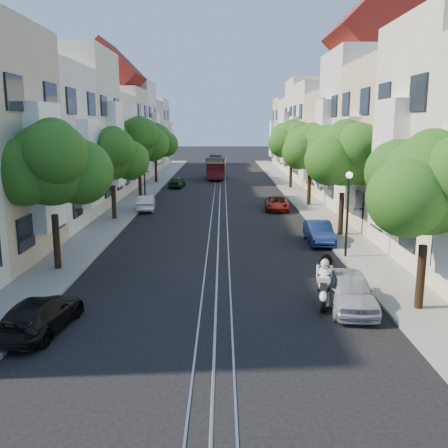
{
  "coord_description": "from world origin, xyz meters",
  "views": [
    {
      "loc": [
        0.25,
        -19.74,
        6.53
      ],
      "look_at": [
        0.32,
        4.79,
        1.58
      ],
      "focal_mm": 40.0,
      "sensor_mm": 36.0,
      "label": 1
    }
  ],
  "objects_px": {
    "tree_w_a": "(53,166)",
    "tree_e_b": "(345,156)",
    "tree_e_d": "(292,140)",
    "tree_w_b": "(113,156)",
    "lamp_west": "(144,169)",
    "tree_w_c": "(139,140)",
    "cable_car": "(216,165)",
    "lamp_east": "(348,201)",
    "parked_car_w_far": "(177,182)",
    "parked_car_e_mid": "(319,232)",
    "parked_car_w_near": "(40,315)",
    "tree_w_d": "(156,141)",
    "sportbike_rider": "(324,280)",
    "parked_car_e_far": "(277,203)",
    "tree_e_a": "(430,188)",
    "tree_e_c": "(311,148)",
    "parked_car_e_near": "(350,291)",
    "parked_car_w_mid": "(146,203)"
  },
  "relations": [
    {
      "from": "tree_w_a",
      "to": "tree_e_b",
      "type": "bearing_deg",
      "value": 25.92
    },
    {
      "from": "tree_e_d",
      "to": "tree_w_b",
      "type": "bearing_deg",
      "value": -130.27
    },
    {
      "from": "tree_e_b",
      "to": "lamp_west",
      "type": "xyz_separation_m",
      "value": [
        -13.56,
        13.02,
        -1.89
      ]
    },
    {
      "from": "tree_w_c",
      "to": "cable_car",
      "type": "height_order",
      "value": "tree_w_c"
    },
    {
      "from": "lamp_east",
      "to": "parked_car_w_far",
      "type": "distance_m",
      "value": 29.82
    },
    {
      "from": "parked_car_e_mid",
      "to": "parked_car_w_near",
      "type": "height_order",
      "value": "parked_car_e_mid"
    },
    {
      "from": "tree_e_d",
      "to": "tree_w_d",
      "type": "relative_size",
      "value": 1.05
    },
    {
      "from": "sportbike_rider",
      "to": "parked_car_e_far",
      "type": "xyz_separation_m",
      "value": [
        0.5,
        20.54,
        -0.47
      ]
    },
    {
      "from": "lamp_east",
      "to": "parked_car_w_far",
      "type": "bearing_deg",
      "value": 111.26
    },
    {
      "from": "tree_w_a",
      "to": "lamp_west",
      "type": "bearing_deg",
      "value": 87.6
    },
    {
      "from": "lamp_west",
      "to": "cable_car",
      "type": "bearing_deg",
      "value": 72.27
    },
    {
      "from": "tree_e_a",
      "to": "lamp_east",
      "type": "height_order",
      "value": "tree_e_a"
    },
    {
      "from": "tree_e_c",
      "to": "parked_car_e_far",
      "type": "relative_size",
      "value": 1.71
    },
    {
      "from": "parked_car_e_near",
      "to": "tree_w_d",
      "type": "bearing_deg",
      "value": 111.19
    },
    {
      "from": "lamp_east",
      "to": "tree_w_d",
      "type": "bearing_deg",
      "value": 112.8
    },
    {
      "from": "tree_e_c",
      "to": "tree_e_d",
      "type": "xyz_separation_m",
      "value": [
        0.0,
        11.0,
        0.27
      ]
    },
    {
      "from": "lamp_west",
      "to": "sportbike_rider",
      "type": "height_order",
      "value": "lamp_west"
    },
    {
      "from": "tree_e_a",
      "to": "sportbike_rider",
      "type": "relative_size",
      "value": 2.96
    },
    {
      "from": "tree_w_d",
      "to": "parked_car_e_far",
      "type": "height_order",
      "value": "tree_w_d"
    },
    {
      "from": "tree_w_b",
      "to": "parked_car_w_near",
      "type": "height_order",
      "value": "tree_w_b"
    },
    {
      "from": "tree_w_a",
      "to": "parked_car_w_mid",
      "type": "bearing_deg",
      "value": 84.47
    },
    {
      "from": "parked_car_e_near",
      "to": "parked_car_e_far",
      "type": "xyz_separation_m",
      "value": [
        -0.42,
        20.74,
        -0.13
      ]
    },
    {
      "from": "parked_car_e_mid",
      "to": "parked_car_w_mid",
      "type": "xyz_separation_m",
      "value": [
        -11.2,
        10.65,
        -0.02
      ]
    },
    {
      "from": "lamp_east",
      "to": "tree_w_b",
      "type": "bearing_deg",
      "value": 143.42
    },
    {
      "from": "lamp_east",
      "to": "lamp_west",
      "type": "distance_m",
      "value": 21.97
    },
    {
      "from": "tree_e_b",
      "to": "lamp_east",
      "type": "bearing_deg",
      "value": -100.93
    },
    {
      "from": "tree_w_a",
      "to": "cable_car",
      "type": "height_order",
      "value": "tree_w_a"
    },
    {
      "from": "tree_w_c",
      "to": "cable_car",
      "type": "bearing_deg",
      "value": 66.36
    },
    {
      "from": "tree_e_d",
      "to": "parked_car_w_mid",
      "type": "height_order",
      "value": "tree_e_d"
    },
    {
      "from": "tree_e_d",
      "to": "lamp_west",
      "type": "relative_size",
      "value": 1.65
    },
    {
      "from": "tree_e_d",
      "to": "parked_car_e_mid",
      "type": "bearing_deg",
      "value": -94.0
    },
    {
      "from": "tree_w_a",
      "to": "sportbike_rider",
      "type": "bearing_deg",
      "value": -22.22
    },
    {
      "from": "tree_e_d",
      "to": "parked_car_e_mid",
      "type": "xyz_separation_m",
      "value": [
        -1.66,
        -23.74,
        -4.26
      ]
    },
    {
      "from": "tree_e_c",
      "to": "parked_car_w_mid",
      "type": "distance_m",
      "value": 13.63
    },
    {
      "from": "tree_w_c",
      "to": "tree_w_a",
      "type": "bearing_deg",
      "value": -90.0
    },
    {
      "from": "parked_car_e_mid",
      "to": "parked_car_w_near",
      "type": "bearing_deg",
      "value": -132.73
    },
    {
      "from": "tree_e_a",
      "to": "lamp_east",
      "type": "relative_size",
      "value": 1.51
    },
    {
      "from": "tree_w_b",
      "to": "lamp_west",
      "type": "xyz_separation_m",
      "value": [
        0.84,
        8.02,
        -1.55
      ]
    },
    {
      "from": "tree_w_a",
      "to": "parked_car_e_mid",
      "type": "xyz_separation_m",
      "value": [
        12.74,
        5.26,
        -4.13
      ]
    },
    {
      "from": "parked_car_e_mid",
      "to": "parked_car_e_far",
      "type": "height_order",
      "value": "parked_car_e_mid"
    },
    {
      "from": "tree_w_c",
      "to": "sportbike_rider",
      "type": "height_order",
      "value": "tree_w_c"
    },
    {
      "from": "lamp_west",
      "to": "parked_car_w_far",
      "type": "height_order",
      "value": "lamp_west"
    },
    {
      "from": "tree_w_b",
      "to": "parked_car_w_near",
      "type": "bearing_deg",
      "value": -85.18
    },
    {
      "from": "tree_w_d",
      "to": "parked_car_w_mid",
      "type": "distance_m",
      "value": 18.6
    },
    {
      "from": "tree_w_d",
      "to": "lamp_west",
      "type": "height_order",
      "value": "tree_w_d"
    },
    {
      "from": "tree_e_c",
      "to": "lamp_east",
      "type": "bearing_deg",
      "value": -93.44
    },
    {
      "from": "tree_e_c",
      "to": "parked_car_w_far",
      "type": "xyz_separation_m",
      "value": [
        -11.74,
        11.74,
        -4.02
      ]
    },
    {
      "from": "tree_w_d",
      "to": "tree_w_a",
      "type": "bearing_deg",
      "value": -90.0
    },
    {
      "from": "tree_e_c",
      "to": "parked_car_e_near",
      "type": "bearing_deg",
      "value": -96.12
    },
    {
      "from": "tree_w_c",
      "to": "parked_car_w_far",
      "type": "xyz_separation_m",
      "value": [
        2.66,
        6.74,
        -4.49
      ]
    }
  ]
}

